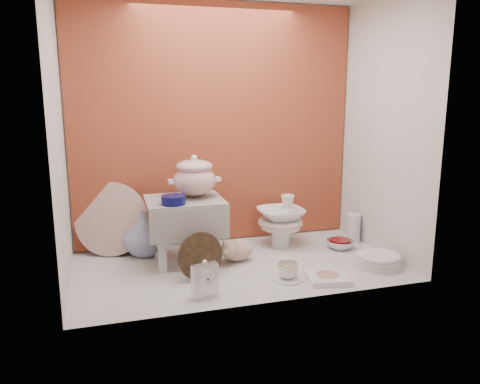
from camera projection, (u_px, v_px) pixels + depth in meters
The scene contains 17 objects.
ground at pixel (238, 266), 2.70m from camera, with size 1.80×1.80×0.00m, color silver.
niche_shell at pixel (228, 97), 2.67m from camera, with size 1.86×1.03×1.53m.
step_stool at pixel (185, 231), 2.72m from camera, with size 0.43×0.37×0.37m, color silver, non-canonical shape.
soup_tureen at pixel (194, 176), 2.71m from camera, with size 0.28×0.28×0.24m, color white, non-canonical shape.
cobalt_bowl at pixel (173, 200), 2.55m from camera, with size 0.13×0.13×0.05m, color #090B44.
floral_platter at pixel (111, 219), 2.85m from camera, with size 0.44×0.15×0.43m, color silver, non-canonical shape.
blue_white_vase at pixel (144, 234), 2.85m from camera, with size 0.25×0.25×0.26m, color white.
lacquer_tray at pixel (200, 256), 2.48m from camera, with size 0.25×0.05×0.25m, color black, non-canonical shape.
mantel_clock at pixel (205, 279), 2.27m from camera, with size 0.13×0.04×0.19m, color silver.
plush_pig at pixel (237, 250), 2.75m from camera, with size 0.24×0.16×0.14m, color tan.
teacup_saucer at pixel (288, 279), 2.49m from camera, with size 0.16×0.16×0.01m, color white.
gold_rim_teacup at pixel (288, 270), 2.48m from camera, with size 0.11×0.11×0.09m, color white.
lattice_dish at pixel (327, 277), 2.49m from camera, with size 0.21×0.21×0.03m, color white.
dinner_plate_stack at pixel (378, 261), 2.67m from camera, with size 0.25×0.25×0.07m, color white.
crystal_bowl at pixel (340, 244), 2.98m from camera, with size 0.17×0.17×0.05m, color silver.
clear_glass_vase at pixel (353, 228), 3.10m from camera, with size 0.09×0.09×0.19m, color silver.
porcelain_tower at pixel (281, 220), 3.01m from camera, with size 0.29×0.29×0.33m, color white, non-canonical shape.
Camera 1 is at (-0.72, -2.45, 0.98)m, focal length 35.80 mm.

